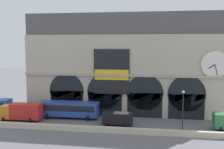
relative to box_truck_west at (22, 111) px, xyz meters
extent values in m
plane|color=slate|center=(18.17, 0.52, -1.70)|extent=(200.00, 200.00, 0.00)
cube|color=beige|center=(18.17, -4.30, -1.24)|extent=(90.00, 0.70, 0.91)
cube|color=#B2A891|center=(18.17, 7.70, 6.12)|extent=(39.68, 4.36, 15.64)
cube|color=#4C4C4C|center=(18.17, 8.00, 16.03)|extent=(39.68, 3.76, 4.17)
cube|color=black|center=(6.73, 5.47, 0.67)|extent=(6.52, 0.20, 4.74)
cylinder|color=black|center=(6.73, 5.47, 3.04)|extent=(6.87, 0.20, 6.87)
cube|color=black|center=(14.36, 5.47, 0.67)|extent=(6.52, 0.20, 4.74)
cylinder|color=black|center=(14.36, 5.47, 3.04)|extent=(6.87, 0.20, 6.87)
cube|color=black|center=(21.99, 5.47, 0.67)|extent=(6.52, 0.20, 4.74)
cylinder|color=black|center=(21.99, 5.47, 3.04)|extent=(6.87, 0.20, 6.87)
cube|color=black|center=(29.62, 5.47, 0.67)|extent=(6.52, 0.20, 4.74)
cylinder|color=black|center=(29.62, 5.47, 3.04)|extent=(6.87, 0.20, 6.87)
cylinder|color=#B2A891|center=(34.29, 5.37, 8.58)|extent=(5.02, 0.25, 5.02)
cylinder|color=silver|center=(34.29, 5.25, 8.58)|extent=(4.65, 0.06, 4.65)
cube|color=black|center=(33.79, 5.19, 8.19)|extent=(1.11, 0.04, 0.91)
cube|color=black|center=(34.54, 5.17, 7.62)|extent=(0.60, 0.04, 1.94)
cube|color=black|center=(15.69, 5.35, 6.95)|extent=(6.79, 0.12, 8.52)
cube|color=yellow|center=(15.69, 5.27, 6.36)|extent=(6.52, 0.04, 1.96)
cube|color=#A49A85|center=(18.17, 5.37, 6.27)|extent=(39.68, 0.50, 0.44)
cylinder|color=black|center=(-5.85, 4.41, -1.20)|extent=(0.28, 1.00, 1.00)
cube|color=orange|center=(-2.86, 0.00, -0.13)|extent=(2.00, 2.30, 2.30)
cube|color=red|center=(0.89, 0.00, 0.07)|extent=(5.50, 2.30, 2.70)
cylinder|color=black|center=(-2.96, -1.03, -1.28)|extent=(0.28, 0.84, 0.84)
cylinder|color=black|center=(-2.96, 1.04, -1.28)|extent=(0.28, 0.84, 0.84)
cylinder|color=black|center=(2.14, -1.03, -1.28)|extent=(0.28, 0.84, 0.84)
cylinder|color=black|center=(2.14, 1.04, -1.28)|extent=(0.28, 0.84, 0.84)
cube|color=#28479E|center=(8.06, 2.84, 0.10)|extent=(11.00, 2.50, 2.60)
cube|color=black|center=(8.06, 1.57, 0.45)|extent=(10.12, 0.04, 1.10)
cylinder|color=black|center=(4.21, 1.72, -1.20)|extent=(0.28, 1.00, 1.00)
cylinder|color=black|center=(4.21, 3.97, -1.20)|extent=(0.28, 1.00, 1.00)
cylinder|color=black|center=(11.91, 1.72, -1.20)|extent=(0.28, 1.00, 1.00)
cylinder|color=black|center=(11.91, 3.97, -1.20)|extent=(0.28, 1.00, 1.00)
cube|color=black|center=(17.62, -0.17, -0.43)|extent=(5.20, 2.00, 1.86)
cylinder|color=black|center=(15.85, -1.07, -1.36)|extent=(0.28, 0.68, 0.68)
cylinder|color=black|center=(15.85, 0.73, -1.36)|extent=(0.28, 0.68, 0.68)
cylinder|color=black|center=(19.39, -1.07, -1.36)|extent=(0.28, 0.68, 0.68)
cylinder|color=black|center=(19.39, 0.73, -1.36)|extent=(0.28, 0.68, 0.68)
cube|color=#2D7A42|center=(34.33, -0.07, -0.13)|extent=(2.00, 2.30, 2.30)
cylinder|color=black|center=(34.23, -1.10, -1.28)|extent=(0.28, 0.84, 0.84)
cylinder|color=black|center=(34.23, 0.97, -1.28)|extent=(0.28, 0.84, 0.84)
cylinder|color=black|center=(28.04, -3.50, 1.55)|extent=(0.16, 0.16, 6.50)
sphere|color=#F2EDCC|center=(28.04, -3.50, 4.98)|extent=(0.44, 0.44, 0.44)
camera|label=1|loc=(23.51, -44.79, 12.19)|focal=43.30mm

